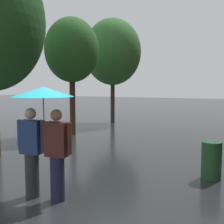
% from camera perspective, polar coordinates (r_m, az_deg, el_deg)
% --- Properties ---
extents(ground_plane, '(80.00, 80.00, 0.00)m').
position_cam_1_polar(ground_plane, '(5.42, -13.53, -17.44)').
color(ground_plane, '#26282B').
extents(street_tree_1, '(2.24, 2.24, 4.87)m').
position_cam_1_polar(street_tree_1, '(11.75, -8.34, 12.50)').
color(street_tree_1, '#473323').
rests_on(street_tree_1, ground).
extents(street_tree_2, '(3.11, 3.11, 5.71)m').
position_cam_1_polar(street_tree_2, '(15.41, 0.13, 12.31)').
color(street_tree_2, '#473323').
rests_on(street_tree_2, ground).
extents(couple_under_umbrella, '(1.12, 1.12, 2.08)m').
position_cam_1_polar(couple_under_umbrella, '(5.16, -13.99, -2.61)').
color(couple_under_umbrella, '#2D2D33').
rests_on(couple_under_umbrella, ground).
extents(litter_bin, '(0.44, 0.44, 0.85)m').
position_cam_1_polar(litter_bin, '(6.64, 19.90, -9.40)').
color(litter_bin, '#1E4C28').
rests_on(litter_bin, ground).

